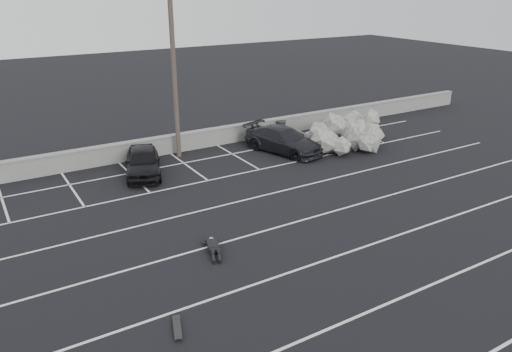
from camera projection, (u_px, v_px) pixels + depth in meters
ground at (298, 270)px, 17.04m from camera, size 120.00×120.00×0.00m
seawall at (152, 147)px, 27.99m from camera, size 50.00×0.45×1.06m
stall_lines at (234, 221)px, 20.51m from camera, size 36.00×20.05×0.01m
car_left at (143, 161)px, 25.22m from camera, size 2.90×4.49×1.42m
car_right at (284, 140)px, 28.64m from camera, size 3.39×5.29×1.43m
utility_pole at (174, 67)px, 26.35m from camera, size 1.31×0.26×9.85m
trash_bin at (281, 128)px, 31.78m from camera, size 0.66×0.66×0.95m
riprap_pile at (345, 135)px, 29.76m from camera, size 5.57×4.74×1.75m
person at (213, 243)px, 18.33m from camera, size 2.20×2.71×0.44m
skateboard at (177, 328)px, 14.03m from camera, size 0.49×0.89×0.10m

